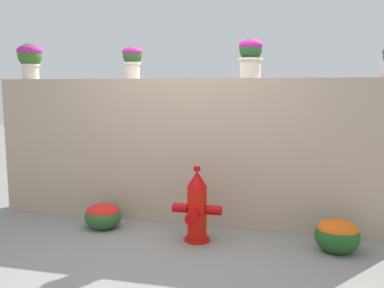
# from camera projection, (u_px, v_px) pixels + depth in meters

# --- Properties ---
(ground_plane) EXTENTS (24.00, 24.00, 0.00)m
(ground_plane) POSITION_uv_depth(u_px,v_px,m) (162.00, 257.00, 4.15)
(ground_plane) COLOR gray
(stone_wall) EXTENTS (5.09, 0.29, 1.79)m
(stone_wall) POSITION_uv_depth(u_px,v_px,m) (190.00, 151.00, 5.14)
(stone_wall) COLOR tan
(stone_wall) RESTS_ON ground
(potted_plant_0) EXTENTS (0.33, 0.33, 0.47)m
(potted_plant_0) POSITION_uv_depth(u_px,v_px,m) (30.00, 57.00, 5.48)
(potted_plant_0) COLOR beige
(potted_plant_0) RESTS_ON stone_wall
(potted_plant_1) EXTENTS (0.25, 0.25, 0.41)m
(potted_plant_1) POSITION_uv_depth(u_px,v_px,m) (132.00, 58.00, 5.15)
(potted_plant_1) COLOR beige
(potted_plant_1) RESTS_ON stone_wall
(potted_plant_2) EXTENTS (0.28, 0.28, 0.46)m
(potted_plant_2) POSITION_uv_depth(u_px,v_px,m) (251.00, 55.00, 4.78)
(potted_plant_2) COLOR beige
(potted_plant_2) RESTS_ON stone_wall
(fire_hydrant) EXTENTS (0.55, 0.43, 0.84)m
(fire_hydrant) POSITION_uv_depth(u_px,v_px,m) (197.00, 208.00, 4.53)
(fire_hydrant) COLOR red
(fire_hydrant) RESTS_ON ground
(flower_bush_left) EXTENTS (0.45, 0.41, 0.35)m
(flower_bush_left) POSITION_uv_depth(u_px,v_px,m) (337.00, 234.00, 4.26)
(flower_bush_left) COLOR #20521E
(flower_bush_left) RESTS_ON ground
(flower_bush_right) EXTENTS (0.45, 0.40, 0.31)m
(flower_bush_right) POSITION_uv_depth(u_px,v_px,m) (103.00, 215.00, 4.98)
(flower_bush_right) COLOR #2D5628
(flower_bush_right) RESTS_ON ground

